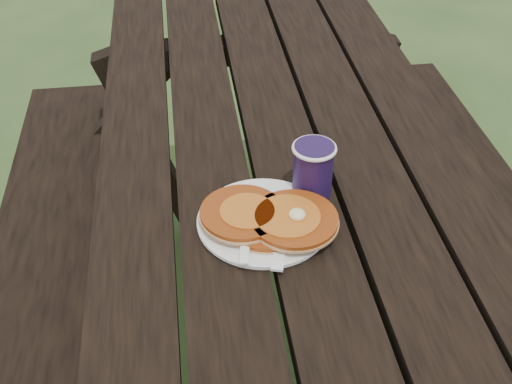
{
  "coord_description": "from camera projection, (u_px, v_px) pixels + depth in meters",
  "views": [
    {
      "loc": [
        -0.2,
        -1.02,
        1.5
      ],
      "look_at": [
        -0.08,
        -0.16,
        0.8
      ],
      "focal_mm": 45.0,
      "sensor_mm": 36.0,
      "label": 1
    }
  ],
  "objects": [
    {
      "name": "coffee_cup",
      "position": [
        313.0,
        167.0,
        1.16
      ],
      "size": [
        0.08,
        0.08,
        0.1
      ],
      "rotation": [
        0.0,
        0.0,
        0.31
      ],
      "color": "#1F103A",
      "rests_on": "picnic_table"
    },
    {
      "name": "fork",
      "position": [
        245.0,
        241.0,
        1.07
      ],
      "size": [
        0.06,
        0.16,
        0.01
      ],
      "primitive_type": null,
      "rotation": [
        0.0,
        0.0,
        -0.17
      ],
      "color": "white",
      "rests_on": "plate"
    },
    {
      "name": "ground",
      "position": [
        279.0,
        381.0,
        1.75
      ],
      "size": [
        60.0,
        60.0,
        0.0
      ],
      "primitive_type": "plane",
      "color": "#2A431D",
      "rests_on": "ground"
    },
    {
      "name": "knife",
      "position": [
        283.0,
        233.0,
        1.09
      ],
      "size": [
        0.07,
        0.18,
        0.0
      ],
      "primitive_type": "cube",
      "rotation": [
        0.0,
        0.0,
        -0.28
      ],
      "color": "white",
      "rests_on": "plate"
    },
    {
      "name": "pancake_stack",
      "position": [
        270.0,
        218.0,
        1.1
      ],
      "size": [
        0.24,
        0.18,
        0.04
      ],
      "rotation": [
        0.0,
        0.0,
        -0.05
      ],
      "color": "#973F11",
      "rests_on": "plate"
    },
    {
      "name": "plate",
      "position": [
        263.0,
        222.0,
        1.13
      ],
      "size": [
        0.25,
        0.25,
        0.01
      ],
      "primitive_type": "cylinder",
      "rotation": [
        0.0,
        0.0,
        -0.11
      ],
      "color": "white",
      "rests_on": "picnic_table"
    },
    {
      "name": "picnic_table",
      "position": [
        282.0,
        289.0,
        1.52
      ],
      "size": [
        1.36,
        1.8,
        0.75
      ],
      "color": "black",
      "rests_on": "ground"
    }
  ]
}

